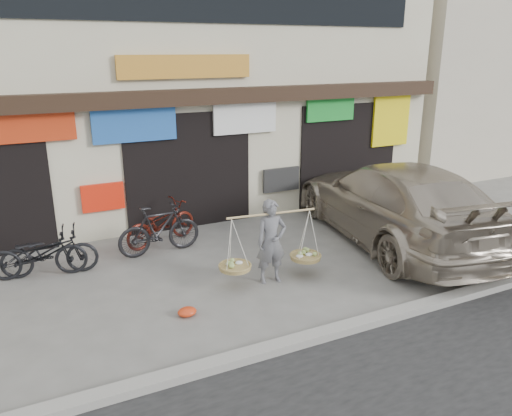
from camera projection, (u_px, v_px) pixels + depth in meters
name	position (u px, v px, depth m)	size (l,w,h in m)	color
ground	(254.00, 285.00, 9.00)	(70.00, 70.00, 0.00)	slate
kerb	(314.00, 337.00, 7.27)	(70.00, 0.25, 0.12)	gray
shophouse_block	(151.00, 73.00, 13.45)	(14.00, 6.32, 7.00)	beige
neighbor_east	(486.00, 72.00, 19.63)	(12.00, 7.00, 6.40)	#C1B79F
street_vendor	(271.00, 245.00, 8.94)	(1.92, 0.71, 1.55)	slate
bike_0	(49.00, 252.00, 9.28)	(0.60, 1.73, 0.91)	black
bike_1	(159.00, 230.00, 10.25)	(0.49, 1.73, 1.04)	black
bike_2	(161.00, 223.00, 10.81)	(0.61, 1.75, 0.92)	#50160D
bike_3	(38.00, 254.00, 9.20)	(0.60, 1.73, 0.91)	black
suv	(394.00, 202.00, 10.90)	(3.34, 6.33, 1.75)	#A89B87
red_bag	(187.00, 312.00, 7.94)	(0.31, 0.25, 0.14)	red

